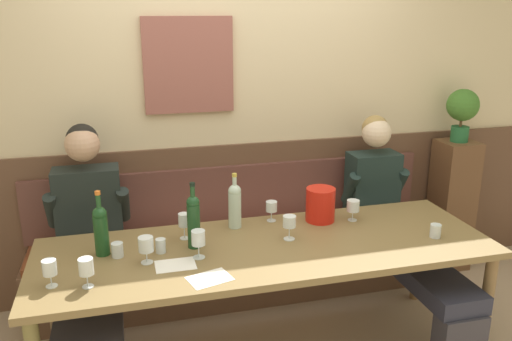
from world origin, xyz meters
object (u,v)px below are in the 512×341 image
(wine_glass_by_bottle, at_px, (86,268))
(wine_glass_left_end, at_px, (353,207))
(water_tumbler_center, at_px, (161,246))
(potted_plant, at_px, (462,109))
(wine_bottle_green_tall, at_px, (101,229))
(water_tumbler_left, at_px, (117,250))
(person_center_right_seat, at_px, (395,221))
(ice_bucket, at_px, (320,205))
(water_tumbler_right, at_px, (435,231))
(wine_glass_mid_right, at_px, (198,239))
(dining_table, at_px, (267,256))
(wine_glass_center_front, at_px, (50,269))
(wall_bench, at_px, (239,260))
(wine_bottle_amber_mid, at_px, (235,204))
(wine_glass_near_bucket, at_px, (184,221))
(wine_glass_center_rear, at_px, (146,245))
(wine_bottle_clear_water, at_px, (194,220))
(wine_glass_mid_left, at_px, (289,222))
(person_right_seat, at_px, (89,252))
(wine_glass_right_end, at_px, (271,207))

(wine_glass_by_bottle, xyz_separation_m, wine_glass_left_end, (1.60, 0.45, -0.01))
(water_tumbler_center, bearing_deg, potted_plant, 16.73)
(wine_bottle_green_tall, relative_size, water_tumbler_left, 4.59)
(person_center_right_seat, xyz_separation_m, ice_bucket, (-0.59, -0.08, 0.21))
(person_center_right_seat, height_order, water_tumbler_left, person_center_right_seat)
(water_tumbler_right, bearing_deg, wine_glass_mid_right, 176.34)
(dining_table, distance_m, wine_glass_left_end, 0.68)
(wine_bottle_green_tall, relative_size, wine_glass_center_front, 2.62)
(wall_bench, bearing_deg, person_center_right_seat, -20.51)
(wine_bottle_amber_mid, bearing_deg, wine_glass_near_bucket, -164.07)
(wine_glass_center_rear, relative_size, water_tumbler_right, 1.84)
(wine_bottle_clear_water, bearing_deg, wine_glass_center_rear, -154.70)
(wine_glass_left_end, distance_m, water_tumbler_left, 1.46)
(person_center_right_seat, xyz_separation_m, wine_glass_mid_left, (-0.87, -0.30, 0.20))
(ice_bucket, relative_size, water_tumbler_center, 2.70)
(wine_glass_mid_right, bearing_deg, wine_bottle_green_tall, 160.72)
(person_right_seat, bearing_deg, water_tumbler_left, -58.88)
(person_right_seat, bearing_deg, wine_glass_left_end, -4.68)
(wall_bench, distance_m, wine_glass_center_front, 1.56)
(wine_glass_mid_left, xyz_separation_m, water_tumbler_left, (-0.97, 0.02, -0.07))
(wine_glass_right_end, bearing_deg, wine_glass_center_rear, -154.29)
(wall_bench, height_order, potted_plant, potted_plant)
(wine_bottle_green_tall, xyz_separation_m, wine_glass_center_rear, (0.23, -0.16, -0.05))
(potted_plant, bearing_deg, water_tumbler_right, -129.81)
(ice_bucket, relative_size, wine_glass_right_end, 1.65)
(wine_glass_left_end, height_order, potted_plant, potted_plant)
(ice_bucket, bearing_deg, person_right_seat, 176.72)
(wine_glass_mid_left, bearing_deg, wall_bench, 102.05)
(wine_glass_near_bucket, xyz_separation_m, potted_plant, (2.19, 0.55, 0.46))
(ice_bucket, relative_size, wine_glass_center_front, 1.53)
(person_center_right_seat, relative_size, potted_plant, 3.31)
(dining_table, distance_m, wine_bottle_amber_mid, 0.39)
(wine_glass_near_bucket, height_order, water_tumbler_right, wine_glass_near_bucket)
(water_tumbler_left, bearing_deg, potted_plant, 15.17)
(wine_glass_center_front, xyz_separation_m, water_tumbler_left, (0.31, 0.25, -0.05))
(wine_glass_left_end, relative_size, water_tumbler_center, 1.69)
(wine_bottle_amber_mid, xyz_separation_m, wine_glass_center_rear, (-0.56, -0.35, -0.05))
(wine_bottle_amber_mid, relative_size, wine_glass_center_rear, 2.36)
(wine_glass_right_end, bearing_deg, wine_bottle_green_tall, -167.79)
(wine_bottle_amber_mid, xyz_separation_m, potted_plant, (1.87, 0.46, 0.42))
(wine_glass_mid_right, bearing_deg, wine_glass_center_front, -170.41)
(ice_bucket, distance_m, wine_glass_mid_left, 0.36)
(wine_bottle_green_tall, xyz_separation_m, wine_bottle_amber_mid, (0.78, 0.19, -0.00))
(dining_table, relative_size, water_tumbler_right, 32.54)
(wine_bottle_green_tall, distance_m, wine_glass_left_end, 1.53)
(wine_bottle_amber_mid, relative_size, wine_bottle_clear_water, 0.90)
(wine_glass_mid_left, bearing_deg, wine_bottle_clear_water, 176.09)
(wine_glass_right_end, bearing_deg, water_tumbler_left, -163.93)
(wine_glass_right_end, bearing_deg, wine_glass_mid_right, -142.87)
(water_tumbler_center, bearing_deg, person_center_right_seat, 10.21)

